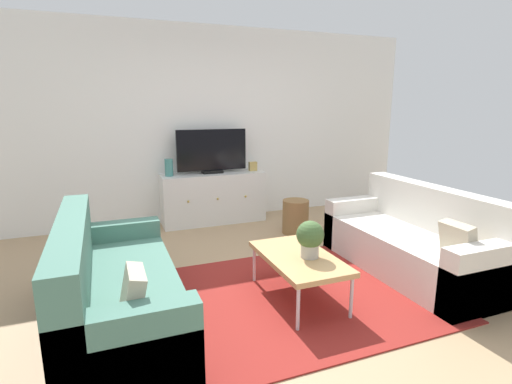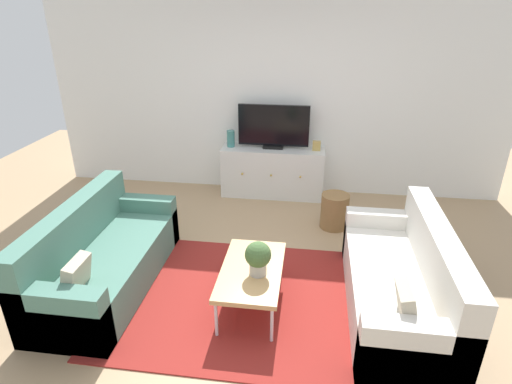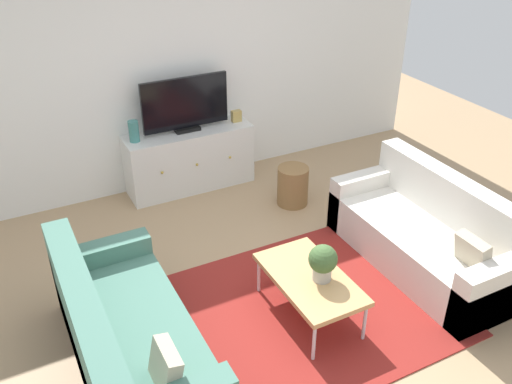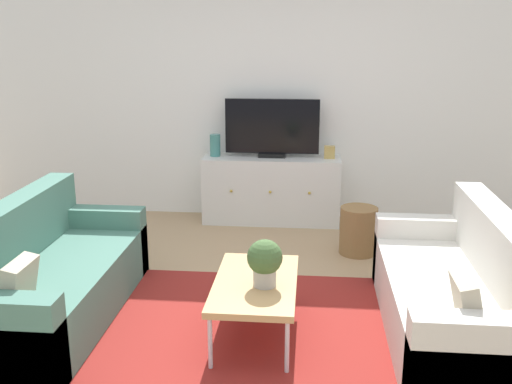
# 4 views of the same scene
# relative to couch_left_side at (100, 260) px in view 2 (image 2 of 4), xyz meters

# --- Properties ---
(ground_plane) EXTENTS (10.00, 10.00, 0.00)m
(ground_plane) POSITION_rel_couch_left_side_xyz_m (1.44, 0.10, -0.28)
(ground_plane) COLOR tan
(wall_back) EXTENTS (6.40, 0.12, 2.70)m
(wall_back) POSITION_rel_couch_left_side_xyz_m (1.44, 2.65, 1.07)
(wall_back) COLOR white
(wall_back) RESTS_ON ground_plane
(area_rug) EXTENTS (2.50, 1.90, 0.01)m
(area_rug) POSITION_rel_couch_left_side_xyz_m (1.44, -0.05, -0.28)
(area_rug) COLOR maroon
(area_rug) RESTS_ON ground_plane
(couch_left_side) EXTENTS (0.80, 1.86, 0.84)m
(couch_left_side) POSITION_rel_couch_left_side_xyz_m (0.00, 0.00, 0.00)
(couch_left_side) COLOR #4C7A6B
(couch_left_side) RESTS_ON ground_plane
(couch_right_side) EXTENTS (0.80, 1.86, 0.84)m
(couch_right_side) POSITION_rel_couch_left_side_xyz_m (2.87, 0.00, 0.00)
(couch_right_side) COLOR silver
(couch_right_side) RESTS_ON ground_plane
(coffee_table) EXTENTS (0.54, 0.97, 0.40)m
(coffee_table) POSITION_rel_couch_left_side_xyz_m (1.51, -0.10, 0.08)
(coffee_table) COLOR tan
(coffee_table) RESTS_ON ground_plane
(potted_plant) EXTENTS (0.23, 0.23, 0.31)m
(potted_plant) POSITION_rel_couch_left_side_xyz_m (1.57, -0.17, 0.29)
(potted_plant) COLOR #B7B2A8
(potted_plant) RESTS_ON coffee_table
(tv_console) EXTENTS (1.44, 0.47, 0.70)m
(tv_console) POSITION_rel_couch_left_side_xyz_m (1.44, 2.37, 0.07)
(tv_console) COLOR silver
(tv_console) RESTS_ON ground_plane
(flat_screen_tv) EXTENTS (0.98, 0.16, 0.61)m
(flat_screen_tv) POSITION_rel_couch_left_side_xyz_m (1.44, 2.39, 0.72)
(flat_screen_tv) COLOR black
(flat_screen_tv) RESTS_ON tv_console
(glass_vase) EXTENTS (0.11, 0.11, 0.23)m
(glass_vase) POSITION_rel_couch_left_side_xyz_m (0.84, 2.37, 0.54)
(glass_vase) COLOR teal
(glass_vase) RESTS_ON tv_console
(mantel_clock) EXTENTS (0.11, 0.07, 0.13)m
(mantel_clock) POSITION_rel_couch_left_side_xyz_m (2.04, 2.37, 0.49)
(mantel_clock) COLOR tan
(mantel_clock) RESTS_ON tv_console
(wicker_basket) EXTENTS (0.34, 0.34, 0.44)m
(wicker_basket) POSITION_rel_couch_left_side_xyz_m (2.30, 1.50, -0.06)
(wicker_basket) COLOR olive
(wicker_basket) RESTS_ON ground_plane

